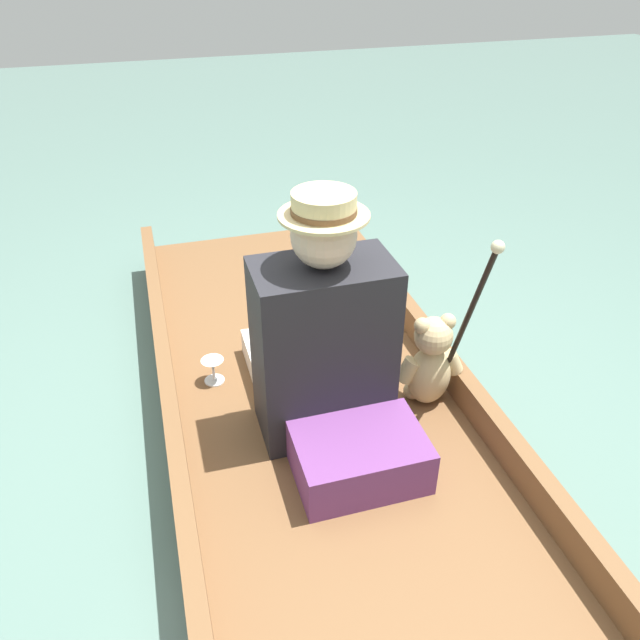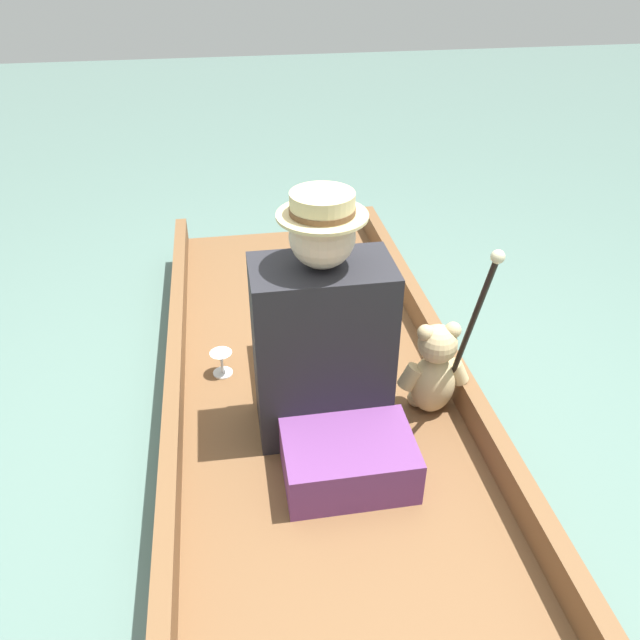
{
  "view_description": "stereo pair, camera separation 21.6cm",
  "coord_description": "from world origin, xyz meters",
  "px_view_note": "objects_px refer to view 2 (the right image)",
  "views": [
    {
      "loc": [
        -0.51,
        -1.76,
        1.78
      ],
      "look_at": [
        -0.01,
        -0.02,
        0.59
      ],
      "focal_mm": 35.0,
      "sensor_mm": 36.0,
      "label": 1
    },
    {
      "loc": [
        -0.3,
        -1.81,
        1.78
      ],
      "look_at": [
        -0.01,
        -0.02,
        0.59
      ],
      "focal_mm": 35.0,
      "sensor_mm": 36.0,
      "label": 2
    }
  ],
  "objects_px": {
    "wine_glass": "(221,359)",
    "walking_cane": "(472,324)",
    "seated_person": "(319,340)",
    "teddy_bear": "(434,371)"
  },
  "relations": [
    {
      "from": "walking_cane",
      "to": "seated_person",
      "type": "bearing_deg",
      "value": 162.63
    },
    {
      "from": "teddy_bear",
      "to": "wine_glass",
      "type": "distance_m",
      "value": 0.87
    },
    {
      "from": "seated_person",
      "to": "teddy_bear",
      "type": "xyz_separation_m",
      "value": [
        0.43,
        -0.04,
        -0.16
      ]
    },
    {
      "from": "teddy_bear",
      "to": "wine_glass",
      "type": "relative_size",
      "value": 3.71
    },
    {
      "from": "teddy_bear",
      "to": "walking_cane",
      "type": "height_order",
      "value": "walking_cane"
    },
    {
      "from": "walking_cane",
      "to": "teddy_bear",
      "type": "bearing_deg",
      "value": 121.01
    },
    {
      "from": "seated_person",
      "to": "wine_glass",
      "type": "relative_size",
      "value": 8.56
    },
    {
      "from": "seated_person",
      "to": "teddy_bear",
      "type": "height_order",
      "value": "seated_person"
    },
    {
      "from": "wine_glass",
      "to": "walking_cane",
      "type": "bearing_deg",
      "value": -28.48
    },
    {
      "from": "wine_glass",
      "to": "walking_cane",
      "type": "distance_m",
      "value": 1.05
    }
  ]
}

